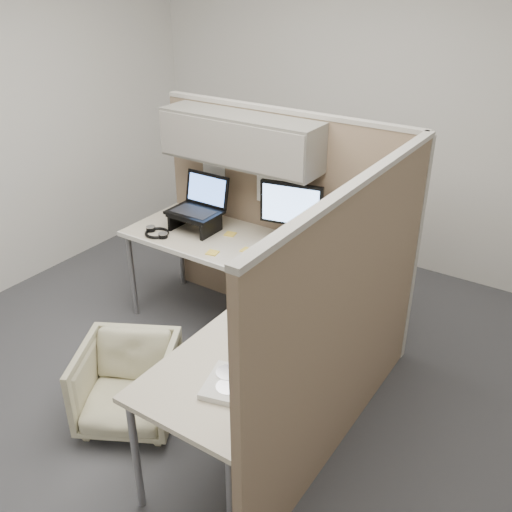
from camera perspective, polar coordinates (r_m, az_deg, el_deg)
The scene contains 20 objects.
ground at distance 3.96m, azimuth -3.27°, elevation -12.00°, with size 4.50×4.50×0.00m, color #3B3B40.
partition_back at distance 4.11m, azimuth 0.79°, elevation 7.32°, with size 2.00×0.36×1.63m.
partition_right at distance 3.06m, azimuth 9.30°, elevation -6.67°, with size 0.07×2.03×1.63m.
desk at distance 3.59m, azimuth -0.77°, elevation -3.17°, with size 2.00×1.98×0.73m.
office_chair at distance 3.57m, azimuth -12.68°, elevation -12.08°, with size 0.56×0.52×0.57m, color #C1B899.
monitor_left at distance 3.90m, azimuth 3.52°, elevation 4.62°, with size 0.44×0.20×0.47m.
monitor_right at distance 3.57m, azimuth 9.87°, elevation 1.98°, with size 0.39×0.27×0.47m.
laptop_station at distance 4.23m, azimuth -5.87°, elevation 4.61°, with size 0.38×0.32×0.39m.
keyboard at distance 3.66m, azimuth 2.58°, elevation -1.59°, with size 0.41×0.14×0.02m, color black.
mouse at distance 3.55m, azimuth 6.30°, elevation -2.60°, with size 0.10×0.07×0.04m, color black.
travel_mug at distance 3.80m, azimuth 7.81°, elevation 0.61°, with size 0.08×0.08×0.17m.
soda_can_green at distance 3.41m, azimuth 9.64°, elevation -3.38°, with size 0.07×0.07×0.12m, color silver.
soda_can_silver at distance 3.57m, azimuth 8.44°, elevation -1.80°, with size 0.07×0.07×0.12m, color black.
sticky_note_a at distance 3.92m, azimuth -4.37°, elevation 0.33°, with size 0.08×0.08×0.01m, color yellow.
sticky_note_b at distance 3.71m, azimuth -0.76°, elevation -1.27°, with size 0.08×0.08×0.01m, color yellow.
sticky_note_c at distance 4.18m, azimuth -2.59°, elevation 2.21°, with size 0.08×0.08×0.01m, color yellow.
sticky_note_d at distance 3.94m, azimuth -0.92°, elevation 0.57°, with size 0.08×0.08×0.01m, color yellow.
headphones at distance 4.23m, azimuth -9.89°, elevation 2.31°, with size 0.22×0.22×0.03m.
paper_stack at distance 2.76m, azimuth -2.74°, elevation -12.62°, with size 0.27×0.31×0.03m.
desk_clock at distance 3.00m, azimuth 1.27°, elevation -8.18°, with size 0.07×0.09×0.09m.
Camera 1 is at (1.87, -2.42, 2.52)m, focal length 40.00 mm.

